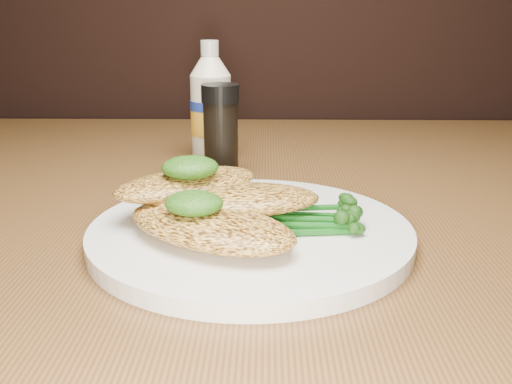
{
  "coord_description": "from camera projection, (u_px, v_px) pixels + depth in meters",
  "views": [
    {
      "loc": [
        0.11,
        0.39,
        0.95
      ],
      "look_at": [
        0.1,
        0.9,
        0.79
      ],
      "focal_mm": 41.75,
      "sensor_mm": 36.0,
      "label": 1
    }
  ],
  "objects": [
    {
      "name": "pesto_front",
      "position": [
        194.0,
        203.0,
        0.48
      ],
      "size": [
        0.06,
        0.06,
        0.02
      ],
      "primitive_type": "ellipsoid",
      "rotation": [
        0.0,
        0.0,
        -0.35
      ],
      "color": "#0C3708",
      "rests_on": "chicken_front"
    },
    {
      "name": "chicken_mid",
      "position": [
        235.0,
        199.0,
        0.53
      ],
      "size": [
        0.16,
        0.09,
        0.02
      ],
      "primitive_type": "ellipsoid",
      "rotation": [
        0.0,
        0.0,
        0.11
      ],
      "color": "#ECB04B",
      "rests_on": "plate"
    },
    {
      "name": "pepper_grinder",
      "position": [
        221.0,
        130.0,
        0.71
      ],
      "size": [
        0.05,
        0.05,
        0.11
      ],
      "primitive_type": null,
      "rotation": [
        0.0,
        0.0,
        0.19
      ],
      "color": "black",
      "rests_on": "dining_table"
    },
    {
      "name": "mayo_bottle",
      "position": [
        211.0,
        101.0,
        0.78
      ],
      "size": [
        0.06,
        0.06,
        0.16
      ],
      "primitive_type": null,
      "rotation": [
        0.0,
        0.0,
        0.18
      ],
      "color": "#F3EDCE",
      "rests_on": "dining_table"
    },
    {
      "name": "chicken_front",
      "position": [
        210.0,
        226.0,
        0.49
      ],
      "size": [
        0.18,
        0.16,
        0.03
      ],
      "primitive_type": "ellipsoid",
      "rotation": [
        0.0,
        0.0,
        -0.59
      ],
      "color": "#ECB04B",
      "rests_on": "plate"
    },
    {
      "name": "plate",
      "position": [
        250.0,
        234.0,
        0.53
      ],
      "size": [
        0.28,
        0.28,
        0.01
      ],
      "primitive_type": "cylinder",
      "color": "white",
      "rests_on": "dining_table"
    },
    {
      "name": "broccolini_bundle",
      "position": [
        298.0,
        214.0,
        0.52
      ],
      "size": [
        0.16,
        0.14,
        0.02
      ],
      "primitive_type": null,
      "rotation": [
        0.0,
        0.0,
        0.35
      ],
      "color": "#135715",
      "rests_on": "plate"
    },
    {
      "name": "pesto_back",
      "position": [
        190.0,
        167.0,
        0.54
      ],
      "size": [
        0.06,
        0.06,
        0.02
      ],
      "primitive_type": "ellipsoid",
      "rotation": [
        0.0,
        0.0,
        0.16
      ],
      "color": "#0C3708",
      "rests_on": "chicken_back"
    },
    {
      "name": "chicken_back",
      "position": [
        187.0,
        184.0,
        0.55
      ],
      "size": [
        0.16,
        0.14,
        0.02
      ],
      "primitive_type": "ellipsoid",
      "rotation": [
        0.0,
        0.0,
        0.6
      ],
      "color": "#ECB04B",
      "rests_on": "plate"
    }
  ]
}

